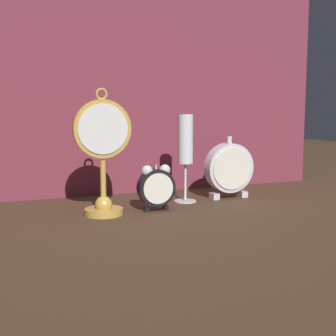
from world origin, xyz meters
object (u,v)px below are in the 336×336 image
at_px(alarm_clock_twin_bell, 156,185).
at_px(mantel_clock_silver, 229,168).
at_px(champagne_flute, 185,146).
at_px(pocket_watch_on_stand, 103,157).

bearing_deg(alarm_clock_twin_bell, mantel_clock_silver, 16.50).
bearing_deg(champagne_flute, mantel_clock_silver, -0.78).
bearing_deg(alarm_clock_twin_bell, champagne_flute, 33.69).
height_order(alarm_clock_twin_bell, mantel_clock_silver, mantel_clock_silver).
relative_size(alarm_clock_twin_bell, champagne_flute, 0.49).
height_order(pocket_watch_on_stand, champagne_flute, pocket_watch_on_stand).
distance_m(pocket_watch_on_stand, mantel_clock_silver, 0.40).
bearing_deg(pocket_watch_on_stand, alarm_clock_twin_bell, -2.55).
relative_size(pocket_watch_on_stand, mantel_clock_silver, 1.72).
distance_m(alarm_clock_twin_bell, champagne_flute, 0.17).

